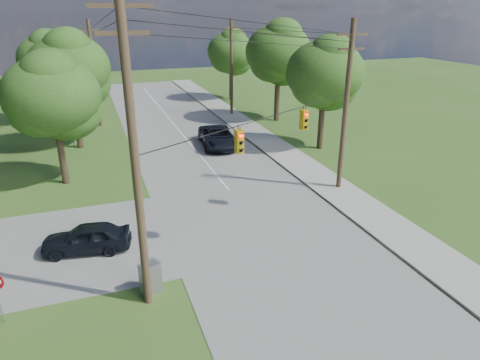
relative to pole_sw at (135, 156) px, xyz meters
name	(u,v)px	position (x,y,z in m)	size (l,w,h in m)	color
ground	(258,284)	(4.60, -0.40, -6.23)	(140.00, 140.00, 0.00)	#34551C
main_road	(258,225)	(6.60, 4.60, -6.21)	(10.00, 100.00, 0.03)	gray
sidewalk_east	(362,206)	(13.30, 4.60, -6.17)	(2.60, 100.00, 0.12)	#9F9B94
pole_sw	(135,156)	(0.00, 0.00, 0.00)	(2.00, 0.32, 12.00)	brown
pole_ne	(346,106)	(13.50, 7.60, -0.76)	(2.00, 0.32, 10.50)	brown
pole_north_e	(231,67)	(13.50, 29.60, -1.10)	(2.00, 0.32, 10.00)	brown
pole_north_w	(95,73)	(-0.40, 29.60, -1.10)	(2.00, 0.32, 10.00)	brown
power_lines	(212,41)	(6.10, 11.14, 2.93)	(13.93, 29.62, 4.93)	black
traffic_signals	(274,129)	(7.15, 4.03, -0.73)	(4.91, 3.27, 1.05)	#C59F0B
tree_w_near	(52,95)	(-3.40, 14.60, -0.30)	(6.00, 6.00, 8.40)	#423021
tree_w_mid	(69,68)	(-2.40, 22.60, 0.35)	(6.40, 6.40, 9.22)	#423021
tree_w_far	(49,60)	(-4.40, 32.60, 0.02)	(6.00, 6.00, 8.73)	#423021
tree_e_near	(325,73)	(16.60, 15.60, 0.02)	(6.20, 6.20, 8.81)	#423021
tree_e_mid	(278,52)	(17.10, 25.60, 0.68)	(6.60, 6.60, 9.64)	#423021
tree_e_far	(231,52)	(16.10, 37.60, -0.31)	(5.80, 5.80, 8.32)	#423021
car_cross_dark	(87,238)	(-2.20, 4.87, -5.49)	(1.67, 4.15, 1.41)	black
car_main_north	(218,137)	(8.67, 18.96, -5.38)	(2.71, 5.88, 1.64)	black
control_cabinet	(150,278)	(0.21, 0.55, -5.52)	(0.78, 0.56, 1.41)	gray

